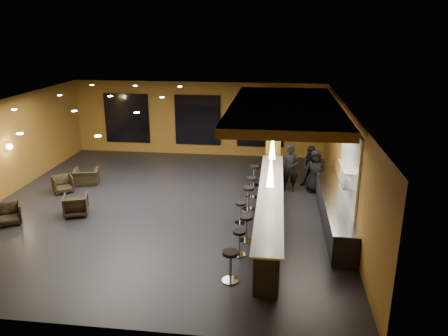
# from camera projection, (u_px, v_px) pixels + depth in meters

# --- Properties ---
(floor) EXTENTS (12.00, 13.00, 0.10)m
(floor) POSITION_uv_depth(u_px,v_px,m) (166.00, 207.00, 15.28)
(floor) COLOR black
(floor) RESTS_ON ground
(ceiling) EXTENTS (12.00, 13.00, 0.10)m
(ceiling) POSITION_uv_depth(u_px,v_px,m) (161.00, 105.00, 14.16)
(ceiling) COLOR black
(wall_back) EXTENTS (12.00, 0.10, 3.50)m
(wall_back) POSITION_uv_depth(u_px,v_px,m) (198.00, 119.00, 20.90)
(wall_back) COLOR brown
(wall_back) RESTS_ON floor
(wall_front) EXTENTS (12.00, 0.10, 3.50)m
(wall_front) POSITION_uv_depth(u_px,v_px,m) (79.00, 253.00, 8.54)
(wall_front) COLOR brown
(wall_front) RESTS_ON floor
(wall_right) EXTENTS (0.10, 13.00, 3.50)m
(wall_right) POSITION_uv_depth(u_px,v_px,m) (347.00, 164.00, 14.01)
(wall_right) COLOR brown
(wall_right) RESTS_ON floor
(wood_soffit) EXTENTS (3.60, 8.00, 0.28)m
(wood_soffit) POSITION_uv_depth(u_px,v_px,m) (285.00, 108.00, 14.70)
(wood_soffit) COLOR olive
(wood_soffit) RESTS_ON ceiling
(window_left) EXTENTS (2.20, 0.06, 2.40)m
(window_left) POSITION_uv_depth(u_px,v_px,m) (127.00, 118.00, 21.22)
(window_left) COLOR black
(window_left) RESTS_ON wall_back
(window_center) EXTENTS (2.20, 0.06, 2.40)m
(window_center) POSITION_uv_depth(u_px,v_px,m) (198.00, 120.00, 20.81)
(window_center) COLOR black
(window_center) RESTS_ON wall_back
(window_right) EXTENTS (2.20, 0.06, 2.40)m
(window_right) POSITION_uv_depth(u_px,v_px,m) (261.00, 122.00, 20.46)
(window_right) COLOR black
(window_right) RESTS_ON wall_back
(tile_backsplash) EXTENTS (0.06, 3.20, 2.40)m
(tile_backsplash) POSITION_uv_depth(u_px,v_px,m) (349.00, 166.00, 13.00)
(tile_backsplash) COLOR white
(tile_backsplash) RESTS_ON wall_right
(bar_counter) EXTENTS (0.60, 8.00, 1.00)m
(bar_counter) POSITION_uv_depth(u_px,v_px,m) (270.00, 209.00, 13.74)
(bar_counter) COLOR black
(bar_counter) RESTS_ON floor
(bar_top) EXTENTS (0.78, 8.10, 0.05)m
(bar_top) POSITION_uv_depth(u_px,v_px,m) (271.00, 193.00, 13.58)
(bar_top) COLOR beige
(bar_top) RESTS_ON bar_counter
(prep_counter) EXTENTS (0.70, 6.00, 0.86)m
(prep_counter) POSITION_uv_depth(u_px,v_px,m) (333.00, 208.00, 14.00)
(prep_counter) COLOR black
(prep_counter) RESTS_ON floor
(prep_top) EXTENTS (0.72, 6.00, 0.03)m
(prep_top) POSITION_uv_depth(u_px,v_px,m) (334.00, 194.00, 13.86)
(prep_top) COLOR silver
(prep_top) RESTS_ON prep_counter
(wall_shelf_lower) EXTENTS (0.30, 1.50, 0.03)m
(wall_shelf_lower) POSITION_uv_depth(u_px,v_px,m) (344.00, 181.00, 12.95)
(wall_shelf_lower) COLOR silver
(wall_shelf_lower) RESTS_ON wall_right
(wall_shelf_upper) EXTENTS (0.30, 1.50, 0.03)m
(wall_shelf_upper) POSITION_uv_depth(u_px,v_px,m) (346.00, 167.00, 12.81)
(wall_shelf_upper) COLOR silver
(wall_shelf_upper) RESTS_ON wall_right
(column) EXTENTS (0.60, 0.60, 3.50)m
(column) POSITION_uv_depth(u_px,v_px,m) (274.00, 135.00, 17.69)
(column) COLOR #A98725
(column) RESTS_ON floor
(wall_sconce) EXTENTS (0.22, 0.22, 0.22)m
(wall_sconce) POSITION_uv_depth(u_px,v_px,m) (9.00, 147.00, 15.87)
(wall_sconce) COLOR #FFE5B2
(wall_sconce) RESTS_ON wall_left
(pendant_0) EXTENTS (0.20, 0.20, 0.70)m
(pendant_0) POSITION_uv_depth(u_px,v_px,m) (271.00, 174.00, 11.28)
(pendant_0) COLOR white
(pendant_0) RESTS_ON wood_soffit
(pendant_1) EXTENTS (0.20, 0.20, 0.70)m
(pendant_1) POSITION_uv_depth(u_px,v_px,m) (272.00, 148.00, 13.64)
(pendant_1) COLOR white
(pendant_1) RESTS_ON wood_soffit
(pendant_2) EXTENTS (0.20, 0.20, 0.70)m
(pendant_2) POSITION_uv_depth(u_px,v_px,m) (274.00, 130.00, 15.99)
(pendant_2) COLOR white
(pendant_2) RESTS_ON wood_soffit
(staff_a) EXTENTS (0.69, 0.49, 1.81)m
(staff_a) POSITION_uv_depth(u_px,v_px,m) (290.00, 168.00, 16.34)
(staff_a) COLOR black
(staff_a) RESTS_ON floor
(staff_b) EXTENTS (0.94, 0.82, 1.63)m
(staff_b) POSITION_uv_depth(u_px,v_px,m) (311.00, 167.00, 16.76)
(staff_b) COLOR black
(staff_b) RESTS_ON floor
(staff_c) EXTENTS (0.81, 0.54, 1.63)m
(staff_c) POSITION_uv_depth(u_px,v_px,m) (315.00, 171.00, 16.30)
(staff_c) COLOR black
(staff_c) RESTS_ON floor
(armchair_a) EXTENTS (0.98, 0.99, 0.66)m
(armchair_a) POSITION_uv_depth(u_px,v_px,m) (9.00, 214.00, 13.79)
(armchair_a) COLOR black
(armchair_a) RESTS_ON floor
(armchair_b) EXTENTS (0.97, 0.99, 0.71)m
(armchair_b) POSITION_uv_depth(u_px,v_px,m) (76.00, 205.00, 14.41)
(armchair_b) COLOR black
(armchair_b) RESTS_ON floor
(armchair_c) EXTENTS (0.97, 0.97, 0.64)m
(armchair_c) POSITION_uv_depth(u_px,v_px,m) (63.00, 184.00, 16.40)
(armchair_c) COLOR black
(armchair_c) RESTS_ON floor
(armchair_d) EXTENTS (1.14, 1.05, 0.62)m
(armchair_d) POSITION_uv_depth(u_px,v_px,m) (86.00, 177.00, 17.23)
(armchair_d) COLOR black
(armchair_d) RESTS_ON floor
(bar_stool_0) EXTENTS (0.41, 0.41, 0.81)m
(bar_stool_0) POSITION_uv_depth(u_px,v_px,m) (230.00, 262.00, 10.60)
(bar_stool_0) COLOR silver
(bar_stool_0) RESTS_ON floor
(bar_stool_1) EXTENTS (0.37, 0.37, 0.73)m
(bar_stool_1) POSITION_uv_depth(u_px,v_px,m) (239.00, 240.00, 11.83)
(bar_stool_1) COLOR silver
(bar_stool_1) RESTS_ON floor
(bar_stool_2) EXTENTS (0.40, 0.40, 0.78)m
(bar_stool_2) POSITION_uv_depth(u_px,v_px,m) (246.00, 225.00, 12.61)
(bar_stool_2) COLOR silver
(bar_stool_2) RESTS_ON floor
(bar_stool_3) EXTENTS (0.37, 0.37, 0.72)m
(bar_stool_3) POSITION_uv_depth(u_px,v_px,m) (241.00, 210.00, 13.75)
(bar_stool_3) COLOR silver
(bar_stool_3) RESTS_ON floor
(bar_stool_4) EXTENTS (0.42, 0.42, 0.82)m
(bar_stool_4) POSITION_uv_depth(u_px,v_px,m) (248.00, 195.00, 14.77)
(bar_stool_4) COLOR silver
(bar_stool_4) RESTS_ON floor
(bar_stool_5) EXTENTS (0.39, 0.39, 0.78)m
(bar_stool_5) POSITION_uv_depth(u_px,v_px,m) (251.00, 185.00, 15.83)
(bar_stool_5) COLOR silver
(bar_stool_5) RESTS_ON floor
(bar_stool_6) EXTENTS (0.42, 0.42, 0.82)m
(bar_stool_6) POSITION_uv_depth(u_px,v_px,m) (254.00, 173.00, 16.99)
(bar_stool_6) COLOR silver
(bar_stool_6) RESTS_ON floor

